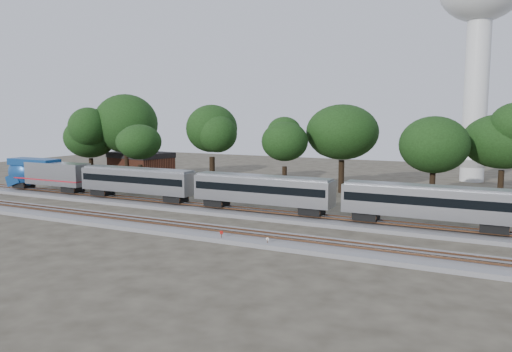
{
  "coord_description": "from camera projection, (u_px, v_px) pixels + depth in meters",
  "views": [
    {
      "loc": [
        27.86,
        -43.46,
        11.33
      ],
      "look_at": [
        3.73,
        5.0,
        4.62
      ],
      "focal_mm": 35.0,
      "sensor_mm": 36.0,
      "label": 1
    }
  ],
  "objects": [
    {
      "name": "tree_5",
      "position": [
        342.0,
        132.0,
        71.56
      ],
      "size": [
        8.94,
        8.94,
        12.6
      ],
      "color": "black",
      "rests_on": "ground"
    },
    {
      "name": "tree_0",
      "position": [
        90.0,
        137.0,
        82.51
      ],
      "size": [
        7.67,
        7.67,
        10.81
      ],
      "color": "black",
      "rests_on": "ground"
    },
    {
      "name": "tree_7",
      "position": [
        503.0,
        141.0,
        62.7
      ],
      "size": [
        8.09,
        8.09,
        11.4
      ],
      "color": "black",
      "rests_on": "ground"
    },
    {
      "name": "switch_stand_white",
      "position": [
        267.0,
        241.0,
        42.68
      ],
      "size": [
        0.28,
        0.05,
        0.87
      ],
      "rotation": [
        0.0,
        0.0,
        -0.04
      ],
      "color": "#512D19",
      "rests_on": "ground"
    },
    {
      "name": "tree_6",
      "position": [
        434.0,
        145.0,
        60.97
      ],
      "size": [
        7.76,
        7.76,
        10.94
      ],
      "color": "black",
      "rests_on": "ground"
    },
    {
      "name": "track_far",
      "position": [
        231.0,
        211.0,
        57.63
      ],
      "size": [
        160.0,
        5.0,
        0.73
      ],
      "color": "slate",
      "rests_on": "ground"
    },
    {
      "name": "tree_1",
      "position": [
        126.0,
        124.0,
        81.96
      ],
      "size": [
        9.97,
        9.97,
        14.06
      ],
      "color": "black",
      "rests_on": "ground"
    },
    {
      "name": "tree_4",
      "position": [
        285.0,
        142.0,
        69.03
      ],
      "size": [
        7.73,
        7.73,
        10.89
      ],
      "color": "black",
      "rests_on": "ground"
    },
    {
      "name": "water_tower",
      "position": [
        480.0,
        12.0,
        81.59
      ],
      "size": [
        13.68,
        13.68,
        37.87
      ],
      "color": "silver",
      "rests_on": "ground"
    },
    {
      "name": "tree_2",
      "position": [
        139.0,
        142.0,
        72.91
      ],
      "size": [
        7.43,
        7.43,
        10.48
      ],
      "color": "black",
      "rests_on": "ground"
    },
    {
      "name": "tree_3",
      "position": [
        212.0,
        129.0,
        74.54
      ],
      "size": [
        9.37,
        9.37,
        13.2
      ],
      "color": "black",
      "rests_on": "ground"
    },
    {
      "name": "ground",
      "position": [
        203.0,
        223.0,
        52.32
      ],
      "size": [
        160.0,
        160.0,
        0.0
      ],
      "primitive_type": "plane",
      "color": "#383328",
      "rests_on": "ground"
    },
    {
      "name": "switch_stand_red",
      "position": [
        221.0,
        235.0,
        44.41
      ],
      "size": [
        0.33,
        0.06,
        1.03
      ],
      "rotation": [
        0.0,
        0.0,
        0.08
      ],
      "color": "#512D19",
      "rests_on": "ground"
    },
    {
      "name": "track_near",
      "position": [
        181.0,
        229.0,
        48.75
      ],
      "size": [
        160.0,
        5.0,
        0.73
      ],
      "color": "slate",
      "rests_on": "ground"
    },
    {
      "name": "switch_lever",
      "position": [
        226.0,
        240.0,
        44.69
      ],
      "size": [
        0.57,
        0.45,
        0.3
      ],
      "primitive_type": "cube",
      "rotation": [
        0.0,
        0.0,
        -0.33
      ],
      "color": "#512D19",
      "rests_on": "ground"
    },
    {
      "name": "brick_building",
      "position": [
        141.0,
        166.0,
        86.19
      ],
      "size": [
        11.32,
        9.03,
        4.83
      ],
      "rotation": [
        0.0,
        0.0,
        -0.21
      ],
      "color": "brown",
      "rests_on": "ground"
    },
    {
      "name": "train",
      "position": [
        340.0,
        195.0,
        51.56
      ],
      "size": [
        102.36,
        2.91,
        4.3
      ],
      "color": "#A9ABB0",
      "rests_on": "ground"
    }
  ]
}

